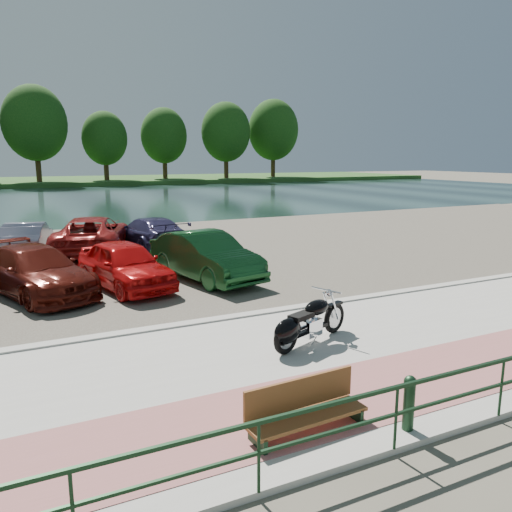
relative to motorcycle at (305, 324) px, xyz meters
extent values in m
plane|color=#595447|center=(1.15, 0.32, -0.56)|extent=(200.00, 200.00, 0.00)
cube|color=#A6A49D|center=(1.15, -0.68, -0.51)|extent=(60.00, 6.00, 0.10)
cube|color=#9A5A57|center=(1.15, -2.18, -0.46)|extent=(60.00, 2.00, 0.01)
cube|color=#A6A49D|center=(1.15, 2.32, -0.49)|extent=(60.00, 0.30, 0.14)
cube|color=#48433A|center=(1.15, 11.32, -0.54)|extent=(60.00, 18.00, 0.04)
cube|color=#172927|center=(1.15, 40.32, -0.56)|extent=(120.00, 40.00, 0.00)
cube|color=#264619|center=(1.15, 72.32, -0.26)|extent=(120.00, 24.00, 0.60)
cylinder|color=black|center=(-4.85, -3.68, -0.01)|extent=(0.04, 0.04, 0.90)
cylinder|color=black|center=(-2.85, -3.68, -0.01)|extent=(0.04, 0.04, 0.90)
cylinder|color=black|center=(-0.85, -3.68, -0.01)|extent=(0.04, 0.04, 0.90)
cylinder|color=black|center=(1.15, -3.68, -0.01)|extent=(0.04, 0.04, 0.90)
cube|color=black|center=(1.15, -3.68, 0.42)|extent=(24.00, 0.05, 0.05)
cube|color=black|center=(1.15, -3.68, 0.04)|extent=(24.00, 0.04, 0.04)
cylinder|color=black|center=(-0.35, -3.38, -0.11)|extent=(0.16, 0.16, 0.70)
sphere|color=black|center=(-0.35, -3.38, 0.26)|extent=(0.18, 0.18, 0.18)
cylinder|color=#3A2815|center=(-1.85, 64.92, 2.96)|extent=(0.70, 0.70, 5.85)
ellipsoid|color=#11370F|center=(-1.85, 64.92, 7.64)|extent=(8.19, 8.19, 9.83)
cylinder|color=#3A2815|center=(7.15, 66.32, 2.29)|extent=(0.70, 0.70, 4.50)
ellipsoid|color=#11370F|center=(7.15, 66.32, 5.89)|extent=(6.30, 6.30, 7.56)
cylinder|color=#3A2815|center=(16.15, 67.72, 2.51)|extent=(0.70, 0.70, 4.95)
ellipsoid|color=#11370F|center=(16.15, 67.72, 6.47)|extent=(6.93, 6.93, 8.32)
cylinder|color=#3A2815|center=(25.15, 64.92, 2.74)|extent=(0.70, 0.70, 5.40)
ellipsoid|color=#11370F|center=(25.15, 64.92, 7.06)|extent=(7.56, 7.56, 9.07)
cylinder|color=#3A2815|center=(34.15, 66.32, 2.96)|extent=(0.70, 0.70, 5.85)
ellipsoid|color=#11370F|center=(34.15, 66.32, 7.64)|extent=(8.19, 8.19, 9.83)
torus|color=black|center=(0.98, 0.37, -0.12)|extent=(0.68, 0.36, 0.68)
torus|color=black|center=(-0.56, -0.22, -0.12)|extent=(0.68, 0.36, 0.68)
cylinder|color=#B2B2B7|center=(0.98, 0.37, -0.12)|extent=(0.45, 0.22, 0.46)
cylinder|color=#B2B2B7|center=(-0.56, -0.22, -0.12)|extent=(0.45, 0.22, 0.46)
cylinder|color=silver|center=(0.88, 0.23, 0.18)|extent=(0.32, 0.16, 0.63)
cylinder|color=silver|center=(0.81, 0.41, 0.18)|extent=(0.32, 0.16, 0.63)
cylinder|color=silver|center=(0.67, 0.25, 0.57)|extent=(0.30, 0.71, 0.04)
sphere|color=silver|center=(0.76, 0.29, 0.49)|extent=(0.21, 0.21, 0.16)
sphere|color=silver|center=(0.83, 0.31, 0.49)|extent=(0.14, 0.14, 0.11)
cube|color=black|center=(0.98, 0.37, 0.19)|extent=(0.47, 0.29, 0.06)
cube|color=black|center=(0.21, 0.07, -0.18)|extent=(1.16, 0.53, 0.08)
cube|color=silver|center=(0.16, 0.06, -0.11)|extent=(0.54, 0.46, 0.34)
cylinder|color=silver|center=(0.25, 0.09, 0.09)|extent=(0.29, 0.26, 0.27)
cylinder|color=silver|center=(0.07, 0.02, 0.09)|extent=(0.29, 0.26, 0.27)
ellipsoid|color=black|center=(0.37, 0.14, 0.26)|extent=(0.76, 0.58, 0.32)
cube|color=black|center=(-0.12, -0.05, 0.20)|extent=(0.61, 0.46, 0.10)
ellipsoid|color=black|center=(-0.52, -0.21, 0.00)|extent=(0.80, 0.58, 0.50)
cube|color=black|center=(-0.56, -0.22, -0.07)|extent=(0.44, 0.31, 0.30)
cylinder|color=silver|center=(-0.18, 0.10, -0.24)|extent=(1.06, 0.48, 0.09)
cylinder|color=silver|center=(-0.18, 0.10, -0.16)|extent=(1.06, 0.48, 0.09)
cylinder|color=#B2B2B7|center=(0.13, -0.15, -0.33)|extent=(0.07, 0.14, 0.22)
cube|color=brown|center=(-1.67, -2.82, -0.24)|extent=(1.82, 0.54, 0.05)
cube|color=brown|center=(-1.68, -2.62, 0.04)|extent=(1.80, 0.14, 0.45)
cube|color=black|center=(-2.47, -2.86, -0.35)|extent=(0.08, 0.45, 0.22)
cube|color=black|center=(-0.87, -2.78, -0.35)|extent=(0.08, 0.45, 0.22)
imported|color=#4F120B|center=(-4.74, 6.79, 0.17)|extent=(3.55, 5.11, 1.37)
imported|color=red|center=(-2.30, 6.47, 0.18)|extent=(2.57, 4.41, 1.41)
imported|color=#113F1A|center=(0.21, 6.42, 0.23)|extent=(2.60, 4.82, 1.51)
imported|color=slate|center=(-4.77, 13.04, 0.16)|extent=(2.18, 4.33, 1.36)
imported|color=maroon|center=(-2.39, 12.50, 0.24)|extent=(3.97, 5.95, 1.52)
imported|color=#2B274C|center=(-0.03, 12.63, 0.15)|extent=(2.59, 4.89, 1.35)
camera|label=1|loc=(-5.10, -8.26, 3.34)|focal=35.00mm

